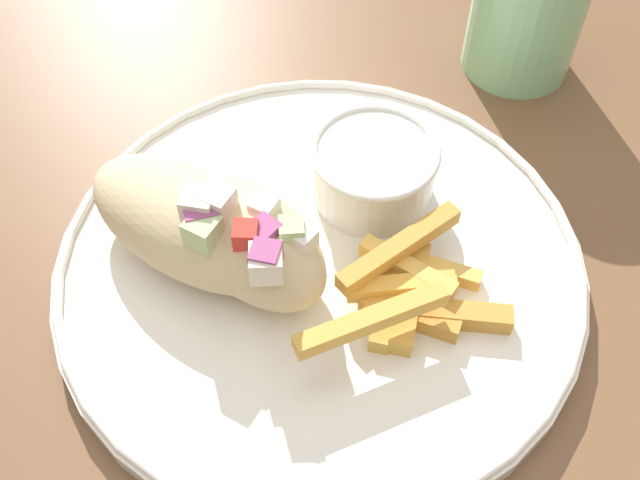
{
  "coord_description": "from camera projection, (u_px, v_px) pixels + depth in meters",
  "views": [
    {
      "loc": [
        0.01,
        -0.31,
        1.13
      ],
      "look_at": [
        0.03,
        -0.06,
        0.79
      ],
      "focal_mm": 42.0,
      "sensor_mm": 36.0,
      "label": 1
    }
  ],
  "objects": [
    {
      "name": "table",
      "position": [
        274.0,
        274.0,
        0.55
      ],
      "size": [
        1.16,
        1.16,
        0.75
      ],
      "color": "brown",
      "rests_on": "ground_plane"
    },
    {
      "name": "sauce_ramekin",
      "position": [
        374.0,
        169.0,
        0.45
      ],
      "size": [
        0.08,
        0.08,
        0.04
      ],
      "color": "white",
      "rests_on": "plate"
    },
    {
      "name": "plate",
      "position": [
        320.0,
        265.0,
        0.44
      ],
      "size": [
        0.31,
        0.31,
        0.02
      ],
      "color": "white",
      "rests_on": "table"
    },
    {
      "name": "fries_pile",
      "position": [
        407.0,
        291.0,
        0.41
      ],
      "size": [
        0.12,
        0.09,
        0.03
      ],
      "color": "#E5B251",
      "rests_on": "plate"
    },
    {
      "name": "water_glass",
      "position": [
        529.0,
        5.0,
        0.52
      ],
      "size": [
        0.08,
        0.08,
        0.11
      ],
      "color": "#8CCC93",
      "rests_on": "table"
    },
    {
      "name": "pita_sandwich_far",
      "position": [
        189.0,
        222.0,
        0.42
      ],
      "size": [
        0.15,
        0.14,
        0.06
      ],
      "rotation": [
        0.0,
        0.0,
        -0.68
      ],
      "color": "beige",
      "rests_on": "plate"
    },
    {
      "name": "pita_sandwich_near",
      "position": [
        248.0,
        239.0,
        0.41
      ],
      "size": [
        0.12,
        0.12,
        0.06
      ],
      "rotation": [
        0.0,
        0.0,
        -0.87
      ],
      "color": "beige",
      "rests_on": "plate"
    }
  ]
}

